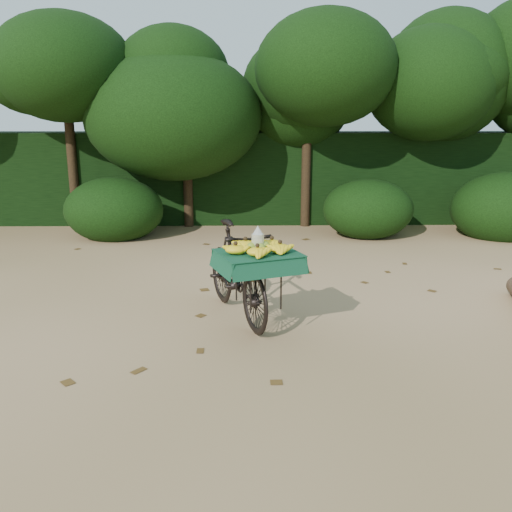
{
  "coord_description": "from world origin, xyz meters",
  "views": [
    {
      "loc": [
        -0.66,
        -5.2,
        2.06
      ],
      "look_at": [
        -0.57,
        -0.19,
        0.79
      ],
      "focal_mm": 38.0,
      "sensor_mm": 36.0,
      "label": 1
    }
  ],
  "objects": [
    {
      "name": "ground",
      "position": [
        0.0,
        0.0,
        0.0
      ],
      "size": [
        80.0,
        80.0,
        0.0
      ],
      "primitive_type": "plane",
      "color": "tan",
      "rests_on": "ground"
    },
    {
      "name": "vendor_bicycle",
      "position": [
        -0.76,
        0.25,
        0.52
      ],
      "size": [
        1.18,
        1.84,
        1.02
      ],
      "rotation": [
        0.0,
        0.0,
        0.36
      ],
      "color": "black",
      "rests_on": "ground"
    },
    {
      "name": "hedge_backdrop",
      "position": [
        0.0,
        6.3,
        0.9
      ],
      "size": [
        26.0,
        1.8,
        1.8
      ],
      "primitive_type": "cube",
      "color": "black",
      "rests_on": "ground"
    },
    {
      "name": "tree_row",
      "position": [
        -0.65,
        5.5,
        2.0
      ],
      "size": [
        14.5,
        2.0,
        4.0
      ],
      "primitive_type": null,
      "color": "black",
      "rests_on": "ground"
    },
    {
      "name": "bush_clumps",
      "position": [
        0.5,
        4.3,
        0.45
      ],
      "size": [
        8.8,
        1.7,
        0.9
      ],
      "primitive_type": null,
      "color": "black",
      "rests_on": "ground"
    },
    {
      "name": "leaf_litter",
      "position": [
        0.0,
        0.65,
        0.01
      ],
      "size": [
        7.0,
        7.3,
        0.01
      ],
      "primitive_type": null,
      "color": "#543816",
      "rests_on": "ground"
    }
  ]
}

